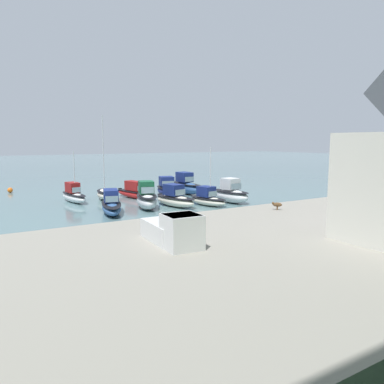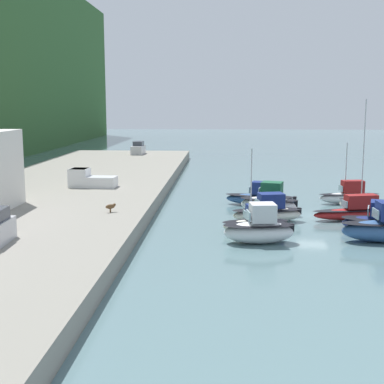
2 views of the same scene
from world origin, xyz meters
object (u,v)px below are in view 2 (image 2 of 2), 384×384
at_px(moored_boat_1, 256,222).
at_px(moored_boat_7, 357,211).
at_px(moored_boat_6, 380,221).
at_px(moored_boat_8, 365,204).
at_px(parked_car_1, 138,149).
at_px(pickup_truck_0, 89,179).
at_px(moored_boat_4, 262,197).
at_px(moored_boat_2, 268,212).
at_px(dog_on_quay, 111,207).
at_px(moored_boat_3, 269,202).
at_px(moored_boat_9, 350,195).
at_px(moored_boat_0, 259,228).

relative_size(moored_boat_1, moored_boat_7, 0.81).
bearing_deg(moored_boat_6, moored_boat_8, 9.34).
distance_m(moored_boat_7, parked_car_1, 51.11).
bearing_deg(pickup_truck_0, moored_boat_4, -94.28).
relative_size(moored_boat_2, dog_on_quay, 7.61).
bearing_deg(pickup_truck_0, dog_on_quay, -155.57).
xyz_separation_m(moored_boat_1, moored_boat_3, (6.69, -1.58, 0.33)).
xyz_separation_m(moored_boat_9, dog_on_quay, (-11.81, 21.24, 0.94)).
bearing_deg(moored_boat_6, moored_boat_0, 126.91).
bearing_deg(moored_boat_7, dog_on_quay, 89.66).
distance_m(moored_boat_3, moored_boat_7, 7.49).
bearing_deg(moored_boat_0, moored_boat_1, -6.12).
bearing_deg(moored_boat_2, parked_car_1, 10.19).
height_order(moored_boat_3, moored_boat_6, moored_boat_3).
relative_size(moored_boat_0, parked_car_1, 1.24).
bearing_deg(moored_boat_6, moored_boat_4, 54.22).
bearing_deg(moored_boat_3, moored_boat_8, -62.98).
bearing_deg(moored_boat_9, moored_boat_8, 179.27).
xyz_separation_m(moored_boat_1, dog_on_quay, (0.44, 11.32, 1.02)).
xyz_separation_m(moored_boat_3, moored_boat_6, (-6.45, -7.83, -0.20)).
xyz_separation_m(moored_boat_7, parked_car_1, (44.19, 25.65, 1.48)).
bearing_deg(moored_boat_4, moored_boat_9, -64.65).
relative_size(moored_boat_2, parked_car_1, 1.46).
distance_m(moored_boat_2, moored_boat_9, 12.36).
relative_size(moored_boat_1, dog_on_quay, 7.89).
bearing_deg(parked_car_1, moored_boat_7, 122.05).
distance_m(moored_boat_0, parked_car_1, 55.08).
height_order(moored_boat_2, moored_boat_7, moored_boat_2).
bearing_deg(pickup_truck_0, moored_boat_9, -88.41).
relative_size(moored_boat_7, parked_car_1, 1.86).
bearing_deg(moored_boat_2, moored_boat_7, -90.87).
bearing_deg(dog_on_quay, moored_boat_3, 77.88).
bearing_deg(moored_boat_1, moored_boat_2, -31.27).
relative_size(moored_boat_8, pickup_truck_0, 2.10).
distance_m(parked_car_1, pickup_truck_0, 36.11).
xyz_separation_m(moored_boat_0, moored_boat_8, (11.72, -10.34, -0.36)).
xyz_separation_m(moored_boat_2, parked_car_1, (45.60, 17.99, 1.35)).
xyz_separation_m(moored_boat_8, pickup_truck_0, (4.60, 26.57, 1.44)).
height_order(moored_boat_3, moored_boat_7, moored_boat_3).
bearing_deg(moored_boat_9, pickup_truck_0, 80.94).
bearing_deg(moored_boat_1, moored_boat_9, -51.29).
height_order(moored_boat_9, pickup_truck_0, moored_boat_9).
relative_size(moored_boat_0, dog_on_quay, 6.48).
distance_m(moored_boat_4, moored_boat_8, 9.48).
bearing_deg(moored_boat_2, moored_boat_6, -122.96).
distance_m(moored_boat_7, moored_boat_8, 3.80).
distance_m(pickup_truck_0, dog_on_quay, 13.47).
xyz_separation_m(moored_boat_1, moored_boat_6, (0.23, -9.41, 0.13)).
bearing_deg(parked_car_1, moored_boat_2, 113.45).
bearing_deg(moored_boat_9, moored_boat_4, 92.60).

